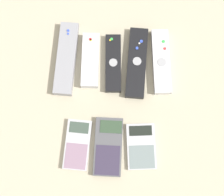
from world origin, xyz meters
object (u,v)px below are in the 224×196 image
remote_0 (66,59)px  calculator_2 (141,146)px  remote_4 (161,62)px  calculator_0 (77,145)px  remote_2 (113,63)px  remote_1 (90,60)px  remote_3 (137,63)px  calculator_1 (108,147)px

remote_0 → calculator_2: 0.33m
remote_4 → calculator_0: bearing=-136.4°
remote_4 → remote_2: bearing=180.0°
remote_0 → calculator_2: (0.22, -0.24, -0.01)m
remote_0 → calculator_2: bearing=-45.3°
remote_0 → calculator_0: size_ratio=1.53×
remote_1 → calculator_2: 0.28m
remote_3 → calculator_0: size_ratio=1.49×
remote_4 → calculator_2: size_ratio=1.47×
remote_0 → remote_2: 0.14m
calculator_0 → remote_3: bearing=60.3°
calculator_0 → calculator_1: bearing=1.7°
calculator_1 → remote_2: bearing=89.6°
remote_3 → calculator_2: 0.24m
remote_4 → calculator_0: (-0.23, -0.25, -0.00)m
calculator_0 → calculator_1: size_ratio=0.88×
remote_0 → calculator_1: remote_0 is taller
remote_0 → remote_3: (0.20, -0.01, -0.00)m
calculator_0 → remote_0: bearing=104.0°
calculator_1 → remote_3: bearing=74.1°
remote_1 → calculator_1: remote_1 is taller
remote_0 → remote_1: size_ratio=1.36×
remote_0 → remote_4: size_ratio=1.13×
remote_0 → remote_1: bearing=-0.2°
remote_2 → calculator_2: size_ratio=1.31×
remote_2 → calculator_1: bearing=-93.3°
remote_4 → remote_3: bearing=-179.4°
remote_2 → remote_3: 0.07m
remote_2 → remote_4: (0.14, 0.01, 0.00)m
remote_2 → calculator_2: bearing=-72.1°
remote_1 → remote_3: 0.13m
remote_1 → calculator_1: (0.06, -0.25, -0.00)m
remote_0 → remote_3: size_ratio=1.03×
remote_2 → calculator_2: 0.25m
remote_3 → calculator_2: bearing=-83.1°
remote_1 → remote_4: 0.20m
remote_0 → remote_2: bearing=-0.9°
calculator_1 → remote_4: bearing=61.0°
remote_1 → calculator_0: bearing=-96.4°
remote_1 → remote_0: bearing=176.6°
calculator_0 → calculator_2: (0.18, 0.00, -0.00)m
calculator_0 → calculator_2: bearing=4.1°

